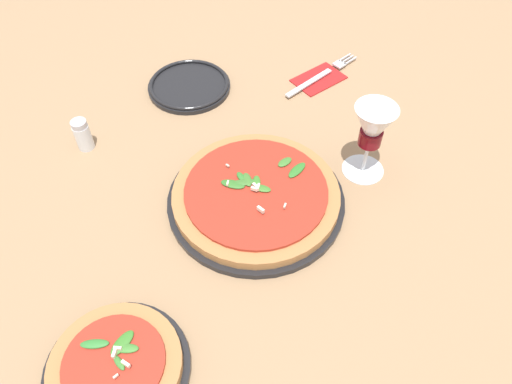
{
  "coord_description": "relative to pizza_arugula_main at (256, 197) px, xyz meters",
  "views": [
    {
      "loc": [
        -0.19,
        -0.49,
        0.7
      ],
      "look_at": [
        0.03,
        0.04,
        0.03
      ],
      "focal_mm": 35.0,
      "sensor_mm": 36.0,
      "label": 1
    }
  ],
  "objects": [
    {
      "name": "shaker_pepper",
      "position": [
        -0.26,
        0.26,
        0.02
      ],
      "size": [
        0.03,
        0.03,
        0.07
      ],
      "color": "silver",
      "rests_on": "ground_plane"
    },
    {
      "name": "ground_plane",
      "position": [
        -0.03,
        -0.04,
        -0.02
      ],
      "size": [
        6.0,
        6.0,
        0.0
      ],
      "primitive_type": "plane",
      "color": "#9E7A56"
    },
    {
      "name": "napkin",
      "position": [
        0.27,
        0.28,
        -0.01
      ],
      "size": [
        0.13,
        0.1,
        0.01
      ],
      "rotation": [
        0.0,
        0.0,
        0.27
      ],
      "color": "#B21E1E",
      "rests_on": "ground_plane"
    },
    {
      "name": "fork",
      "position": [
        0.28,
        0.28,
        -0.01
      ],
      "size": [
        0.21,
        0.09,
        0.0
      ],
      "rotation": [
        0.0,
        0.0,
        0.35
      ],
      "color": "silver",
      "rests_on": "ground_plane"
    },
    {
      "name": "wine_glass",
      "position": [
        0.22,
        -0.0,
        0.09
      ],
      "size": [
        0.08,
        0.08,
        0.15
      ],
      "color": "white",
      "rests_on": "ground_plane"
    },
    {
      "name": "side_plate_white",
      "position": [
        -0.01,
        0.36,
        -0.01
      ],
      "size": [
        0.18,
        0.18,
        0.02
      ],
      "color": "black",
      "rests_on": "ground_plane"
    },
    {
      "name": "pizza_arugula_main",
      "position": [
        0.0,
        0.0,
        0.0
      ],
      "size": [
        0.32,
        0.32,
        0.05
      ],
      "color": "black",
      "rests_on": "ground_plane"
    },
    {
      "name": "pizza_personal_side",
      "position": [
        -0.3,
        -0.21,
        -0.0
      ],
      "size": [
        0.21,
        0.21,
        0.05
      ],
      "color": "black",
      "rests_on": "ground_plane"
    }
  ]
}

